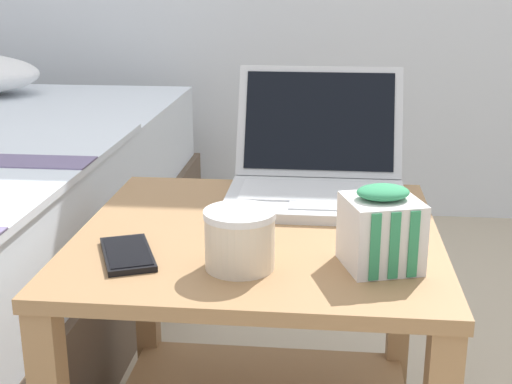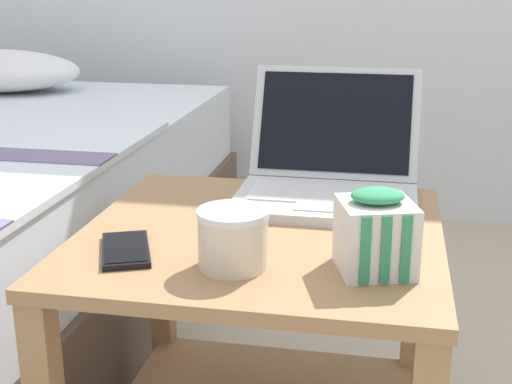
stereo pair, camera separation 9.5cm
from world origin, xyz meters
name	(u,v)px [view 2 (the right image)]	position (x,y,z in m)	size (l,w,h in m)	color
bedside_table	(261,328)	(0.00, 0.00, 0.33)	(0.59, 0.59, 0.51)	#997047
laptop	(329,174)	(0.09, 0.20, 0.55)	(0.33, 0.34, 0.23)	#B7BABC
mug_front_left	(233,235)	(-0.01, -0.15, 0.56)	(0.10, 0.14, 0.09)	beige
snack_bag	(376,234)	(0.19, -0.13, 0.56)	(0.13, 0.13, 0.12)	silver
cell_phone	(126,249)	(-0.18, -0.14, 0.51)	(0.12, 0.16, 0.01)	black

